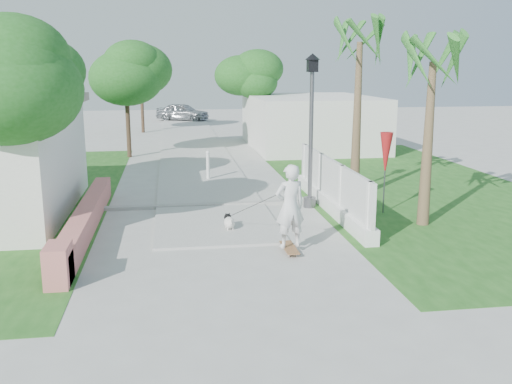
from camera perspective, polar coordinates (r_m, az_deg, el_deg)
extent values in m
plane|color=#B7B7B2|center=(11.31, -2.35, -8.72)|extent=(90.00, 90.00, 0.00)
cube|color=#B7B7B2|center=(30.78, -6.45, 4.83)|extent=(3.20, 36.00, 0.06)
cube|color=#999993|center=(17.01, -4.57, -1.29)|extent=(6.50, 0.25, 0.10)
cube|color=#21571B|center=(20.60, 14.82, 0.63)|extent=(8.00, 20.00, 0.01)
cube|color=#CE696D|center=(15.13, -16.60, -2.55)|extent=(0.45, 8.00, 0.60)
cube|color=#CE696D|center=(11.51, -19.16, -6.93)|extent=(0.45, 0.80, 0.80)
cube|color=white|center=(16.59, 7.47, -1.18)|extent=(0.35, 7.00, 0.40)
cube|color=white|center=(16.43, 7.54, 1.36)|extent=(0.10, 7.00, 1.10)
cube|color=white|center=(13.51, 11.25, -2.07)|extent=(0.14, 0.14, 1.50)
cube|color=white|center=(15.54, 8.54, -0.07)|extent=(0.14, 0.14, 1.50)
cube|color=white|center=(17.61, 6.45, 1.47)|extent=(0.14, 0.14, 1.50)
cube|color=white|center=(19.51, 4.94, 2.58)|extent=(0.14, 0.14, 1.50)
cube|color=silver|center=(29.49, 5.47, 7.00)|extent=(6.00, 8.00, 2.60)
cylinder|color=#59595E|center=(16.95, 5.38, -1.01)|extent=(0.36, 0.36, 0.30)
cylinder|color=#59595E|center=(16.62, 5.51, 5.20)|extent=(0.12, 0.12, 4.00)
cube|color=black|center=(16.48, 5.66, 12.46)|extent=(0.28, 0.28, 0.35)
cone|color=black|center=(16.49, 5.68, 13.33)|extent=(0.44, 0.44, 0.18)
cylinder|color=white|center=(20.84, -4.83, 2.52)|extent=(0.12, 0.12, 1.00)
sphere|color=white|center=(20.76, -4.86, 3.94)|extent=(0.14, 0.14, 0.14)
cylinder|color=#59595E|center=(16.41, 12.74, 1.32)|extent=(0.04, 0.04, 2.00)
cone|color=#B1191C|center=(16.29, 12.85, 3.74)|extent=(0.36, 0.36, 1.20)
cylinder|color=#4C3826|center=(14.07, -22.40, 2.69)|extent=(0.20, 0.20, 3.85)
ellipsoid|color=#1C5819|center=(13.91, -22.97, 9.40)|extent=(3.60, 3.60, 2.70)
ellipsoid|color=#1C5819|center=(13.66, -22.47, 10.87)|extent=(3.06, 3.06, 2.30)
ellipsoid|color=#1C5819|center=(14.15, -23.82, 12.20)|extent=(2.70, 2.70, 2.02)
cylinder|color=#4C3826|center=(19.63, -21.49, 4.77)|extent=(0.20, 0.20, 3.50)
ellipsoid|color=#1C5819|center=(19.50, -21.85, 9.14)|extent=(3.20, 3.20, 2.40)
ellipsoid|color=#1C5819|center=(19.25, -21.48, 10.18)|extent=(2.72, 2.72, 2.05)
ellipsoid|color=#1C5819|center=(19.73, -22.46, 11.16)|extent=(2.40, 2.40, 1.79)
cylinder|color=#4C3826|center=(26.64, -12.71, 7.52)|extent=(0.20, 0.20, 3.85)
ellipsoid|color=#1C5819|center=(26.56, -12.89, 11.07)|extent=(3.40, 3.40, 2.55)
ellipsoid|color=#1C5819|center=(26.34, -12.51, 11.84)|extent=(2.89, 2.89, 2.18)
ellipsoid|color=#1C5819|center=(26.77, -13.37, 12.55)|extent=(2.55, 2.55, 1.90)
cylinder|color=#4C3826|center=(30.88, -0.52, 8.14)|extent=(0.20, 0.20, 3.50)
ellipsoid|color=#1C5819|center=(30.80, -0.53, 10.92)|extent=(3.00, 3.00, 2.25)
ellipsoid|color=#1C5819|center=(30.62, -0.10, 11.57)|extent=(2.55, 2.55, 1.92)
ellipsoid|color=#1C5819|center=(30.96, -0.96, 12.22)|extent=(2.25, 2.25, 1.68)
cylinder|color=#4C3826|center=(36.59, -11.34, 8.85)|extent=(0.20, 0.20, 3.85)
ellipsoid|color=#1C5819|center=(36.53, -11.45, 11.44)|extent=(3.20, 3.20, 2.40)
ellipsoid|color=#1C5819|center=(36.32, -11.17, 12.00)|extent=(2.72, 2.72, 2.05)
ellipsoid|color=#1C5819|center=(36.73, -11.80, 12.52)|extent=(2.40, 2.40, 1.79)
cone|color=brown|center=(18.00, 10.05, 6.91)|extent=(0.32, 0.32, 4.80)
cone|color=brown|center=(15.29, 16.79, 4.48)|extent=(0.32, 0.32, 4.20)
cube|color=#95623B|center=(12.88, 3.36, -5.56)|extent=(0.45, 1.01, 0.03)
imported|color=silver|center=(12.61, 3.41, -1.43)|extent=(0.76, 0.57, 1.88)
cylinder|color=gray|center=(12.55, 3.29, -6.37)|extent=(0.03, 0.07, 0.07)
cylinder|color=gray|center=(12.59, 4.08, -6.32)|extent=(0.03, 0.07, 0.07)
cylinder|color=gray|center=(13.21, 2.66, -5.39)|extent=(0.03, 0.07, 0.07)
cylinder|color=gray|center=(13.24, 3.41, -5.36)|extent=(0.03, 0.07, 0.07)
ellipsoid|color=silver|center=(14.44, -2.67, -3.08)|extent=(0.32, 0.48, 0.29)
sphere|color=black|center=(14.63, -2.85, -2.53)|extent=(0.18, 0.18, 0.18)
sphere|color=silver|center=(14.71, -2.92, -2.53)|extent=(0.09, 0.09, 0.09)
cone|color=black|center=(14.60, -3.02, -2.21)|extent=(0.05, 0.05, 0.07)
cone|color=black|center=(14.61, -2.69, -2.19)|extent=(0.05, 0.05, 0.07)
cylinder|color=silver|center=(14.58, -3.01, -3.56)|extent=(0.04, 0.04, 0.13)
cylinder|color=silver|center=(14.60, -2.50, -3.53)|extent=(0.04, 0.04, 0.13)
cylinder|color=silver|center=(14.37, -2.84, -3.79)|extent=(0.04, 0.04, 0.13)
cylinder|color=silver|center=(14.40, -2.33, -3.76)|extent=(0.04, 0.04, 0.13)
cylinder|color=silver|center=(14.22, -2.50, -3.01)|extent=(0.04, 0.11, 0.11)
imported|color=#B3B7BB|center=(44.07, -7.35, 7.94)|extent=(4.27, 3.10, 1.35)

